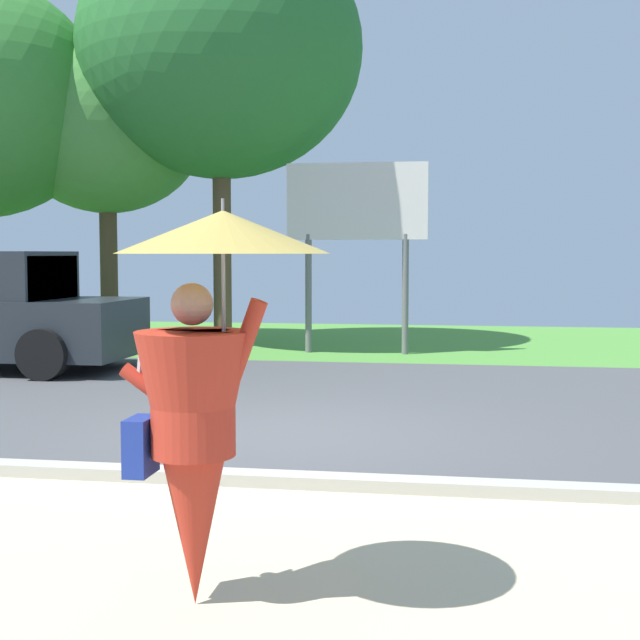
% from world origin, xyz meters
% --- Properties ---
extents(ground_plane, '(40.00, 22.00, 0.20)m').
position_xyz_m(ground_plane, '(0.00, 2.95, -0.05)').
color(ground_plane, '#4C4C4F').
extents(monk_pedestrian, '(1.12, 1.10, 2.13)m').
position_xyz_m(monk_pedestrian, '(0.49, -4.41, 1.14)').
color(monk_pedestrian, '#B22D1E').
rests_on(monk_pedestrian, ground_plane).
extents(roadside_billboard, '(2.60, 0.12, 3.50)m').
position_xyz_m(roadside_billboard, '(-0.14, 7.38, 2.55)').
color(roadside_billboard, slate).
rests_on(roadside_billboard, ground_plane).
extents(tree_center_back, '(5.53, 5.53, 8.34)m').
position_xyz_m(tree_center_back, '(-2.92, 8.16, 5.81)').
color(tree_center_back, brown).
rests_on(tree_center_back, ground_plane).
extents(tree_right_mid, '(4.11, 4.11, 6.40)m').
position_xyz_m(tree_right_mid, '(-5.46, 8.56, 4.52)').
color(tree_right_mid, brown).
rests_on(tree_right_mid, ground_plane).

